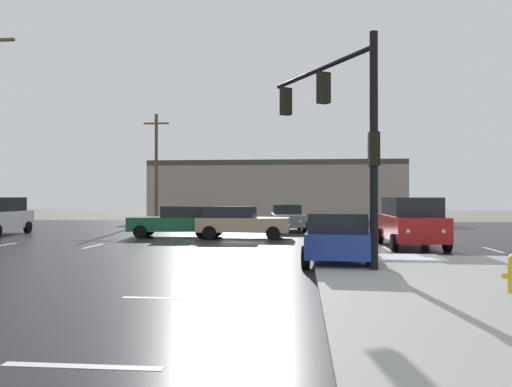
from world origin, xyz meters
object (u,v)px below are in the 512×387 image
Objects in this scene: suv_red at (411,221)px; utility_pole_distant at (156,165)px; sedan_tan at (240,221)px; sedan_green at (178,221)px; sedan_blue at (338,236)px; sedan_grey at (287,217)px; traffic_signal_mast at (342,119)px.

suv_red is 0.52× the size of utility_pole_distant.
sedan_green is at bearing 174.16° from sedan_tan.
sedan_blue is 14.64m from sedan_grey.
sedan_grey is at bearing 12.34° from sedan_blue.
traffic_signal_mast is at bearing -28.56° from suv_red.
sedan_blue is 1.02× the size of sedan_tan.
sedan_grey is 6.07m from sedan_tan.
traffic_signal_mast is at bearing 1.85° from sedan_grey.
sedan_green is at bearing -51.40° from sedan_grey.
suv_red is (3.33, 5.24, 0.24)m from sedan_blue.
sedan_blue is at bearing -62.35° from utility_pole_distant.
sedan_blue and sedan_green have the same top height.
sedan_grey is 0.96× the size of suv_red.
sedan_grey is at bearing -23.39° from traffic_signal_mast.
sedan_grey is 0.51× the size of utility_pole_distant.
sedan_green is 1.00× the size of sedan_grey.
sedan_green is 7.55m from sedan_grey.
sedan_tan is (-4.22, 9.65, -3.50)m from traffic_signal_mast.
traffic_signal_mast is at bearing -171.99° from sedan_blue.
traffic_signal_mast is 0.69× the size of utility_pole_distant.
suv_red reaches higher than sedan_tan.
suv_red reaches higher than sedan_green.
suv_red reaches higher than sedan_grey.
traffic_signal_mast reaches higher than sedan_grey.
sedan_blue is 0.96× the size of suv_red.
traffic_signal_mast is 1.39× the size of sedan_tan.
sedan_tan is 20.04m from utility_pole_distant.
sedan_blue is 11.82m from sedan_green.
traffic_signal_mast is at bearing -63.00° from utility_pole_distant.
suv_red is (7.50, -3.58, 0.24)m from sedan_tan.
sedan_tan is at bearing -61.18° from utility_pole_distant.
sedan_grey is at bearing 70.27° from sedan_tan.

